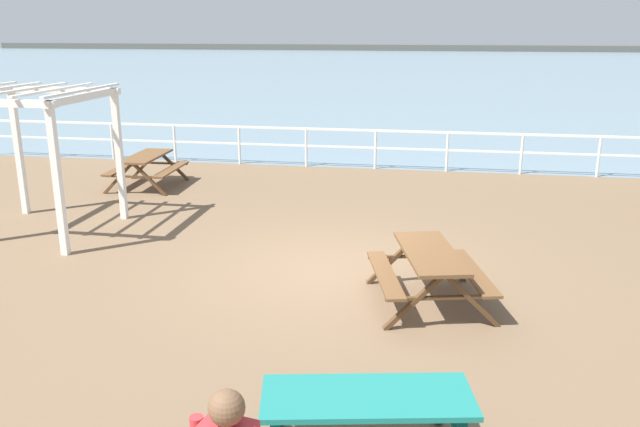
% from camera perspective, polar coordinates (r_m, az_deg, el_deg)
% --- Properties ---
extents(ground_plane, '(30.00, 24.00, 0.20)m').
position_cam_1_polar(ground_plane, '(10.50, 1.00, -5.48)').
color(ground_plane, brown).
extents(sea_band, '(142.00, 90.00, 0.01)m').
position_cam_1_polar(sea_band, '(62.53, 8.66, 12.57)').
color(sea_band, gray).
rests_on(sea_band, ground).
extents(distant_shoreline, '(142.00, 6.00, 1.80)m').
position_cam_1_polar(distant_shoreline, '(105.47, 9.30, 13.96)').
color(distant_shoreline, '#4C4C47').
rests_on(distant_shoreline, ground).
extents(seaward_railing, '(23.07, 0.07, 1.08)m').
position_cam_1_polar(seaward_railing, '(17.72, 4.91, 6.30)').
color(seaward_railing, white).
rests_on(seaward_railing, ground).
extents(picnic_table_mid_centre, '(1.89, 2.11, 0.80)m').
position_cam_1_polar(picnic_table_mid_centre, '(9.18, 9.61, -4.41)').
color(picnic_table_mid_centre, brown).
rests_on(picnic_table_mid_centre, ground).
extents(picnic_table_far_right, '(2.05, 1.83, 0.80)m').
position_cam_1_polar(picnic_table_far_right, '(5.82, 4.15, -17.18)').
color(picnic_table_far_right, '#1E7A70').
rests_on(picnic_table_far_right, ground).
extents(picnic_table_seaward, '(1.60, 1.85, 0.80)m').
position_cam_1_polar(picnic_table_seaward, '(16.24, -15.00, 4.31)').
color(picnic_table_seaward, brown).
rests_on(picnic_table_seaward, ground).
extents(lattice_pergola, '(2.45, 2.57, 2.70)m').
position_cam_1_polar(lattice_pergola, '(13.02, -24.01, 6.94)').
color(lattice_pergola, white).
rests_on(lattice_pergola, ground).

